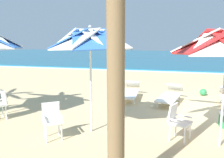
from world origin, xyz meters
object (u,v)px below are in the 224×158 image
at_px(sun_lounger_1, 170,95).
at_px(sun_lounger_2, 130,92).
at_px(plastic_chair_1, 52,118).
at_px(plastic_chair_4, 0,103).
at_px(beach_umbrella_1, 90,40).
at_px(beach_ball, 203,92).
at_px(plastic_chair_0, 178,120).

xyz_separation_m(sun_lounger_1, sun_lounger_2, (-1.60, 0.23, 0.00)).
distance_m(plastic_chair_1, plastic_chair_4, 2.37).
height_order(beach_umbrella_1, plastic_chair_4, beach_umbrella_1).
distance_m(beach_umbrella_1, beach_ball, 6.38).
bearing_deg(sun_lounger_2, sun_lounger_1, -8.19).
bearing_deg(beach_umbrella_1, plastic_chair_1, -140.02).
bearing_deg(beach_umbrella_1, plastic_chair_4, 176.30).
relative_size(sun_lounger_2, beach_ball, 7.44).
distance_m(plastic_chair_0, beach_umbrella_1, 2.83).
height_order(plastic_chair_4, sun_lounger_2, plastic_chair_4).
height_order(plastic_chair_1, sun_lounger_2, plastic_chair_1).
bearing_deg(beach_umbrella_1, sun_lounger_2, 85.03).
xyz_separation_m(plastic_chair_0, beach_umbrella_1, (-2.15, -0.02, 1.84)).
relative_size(beach_umbrella_1, sun_lounger_1, 1.22).
bearing_deg(plastic_chair_1, sun_lounger_2, 75.85).
relative_size(plastic_chair_4, sun_lounger_2, 0.40).
bearing_deg(beach_ball, sun_lounger_2, -155.61).
bearing_deg(sun_lounger_1, sun_lounger_2, 171.81).
height_order(sun_lounger_1, beach_ball, sun_lounger_1).
relative_size(plastic_chair_0, plastic_chair_4, 1.00).
bearing_deg(beach_ball, beach_umbrella_1, -123.15).
bearing_deg(sun_lounger_1, beach_ball, 49.16).
xyz_separation_m(plastic_chair_1, sun_lounger_2, (1.09, 4.32, -0.22)).
bearing_deg(plastic_chair_4, plastic_chair_0, -1.92).
height_order(plastic_chair_1, plastic_chair_4, same).
height_order(beach_umbrella_1, sun_lounger_1, beach_umbrella_1).
xyz_separation_m(beach_umbrella_1, sun_lounger_2, (0.32, 3.67, -2.06)).
bearing_deg(plastic_chair_0, beach_umbrella_1, -179.43).
xyz_separation_m(plastic_chair_1, sun_lounger_1, (2.69, 4.09, -0.22)).
xyz_separation_m(plastic_chair_4, sun_lounger_1, (4.90, 3.25, -0.22)).
height_order(plastic_chair_0, sun_lounger_2, plastic_chair_0).
height_order(plastic_chair_1, beach_ball, plastic_chair_1).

